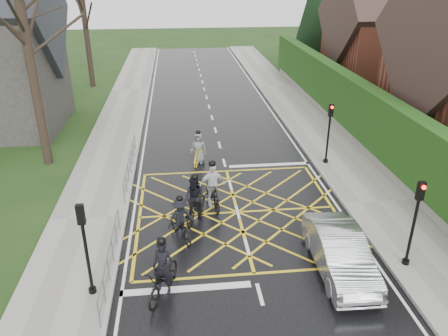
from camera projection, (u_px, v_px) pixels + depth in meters
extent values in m
plane|color=black|center=(238.00, 212.00, 17.98)|extent=(120.00, 120.00, 0.00)
cube|color=black|center=(238.00, 212.00, 17.98)|extent=(9.00, 80.00, 0.01)
cube|color=gray|center=(377.00, 203.00, 18.54)|extent=(3.00, 80.00, 0.15)
cube|color=gray|center=(88.00, 219.00, 17.35)|extent=(3.00, 80.00, 0.15)
cube|color=slate|center=(362.00, 143.00, 24.01)|extent=(0.50, 38.00, 0.70)
cube|color=black|center=(366.00, 113.00, 23.28)|extent=(0.90, 38.00, 2.80)
cube|color=brown|center=(392.00, 53.00, 34.43)|extent=(9.00, 8.00, 6.00)
cube|color=#362520|center=(398.00, 14.00, 33.21)|extent=(9.80, 8.80, 8.80)
cylinder|color=black|center=(311.00, 64.00, 42.25)|extent=(0.50, 0.50, 1.20)
cone|color=black|center=(315.00, 17.00, 40.41)|extent=(4.60, 4.60, 10.00)
cylinder|color=black|center=(29.00, 55.00, 20.19)|extent=(0.44, 0.44, 11.00)
cylinder|color=black|center=(49.00, 23.00, 27.10)|extent=(0.44, 0.44, 12.00)
cylinder|color=black|center=(85.00, 25.00, 34.81)|extent=(0.44, 0.44, 10.00)
cylinder|color=slate|center=(109.00, 249.00, 13.94)|extent=(0.05, 5.00, 0.05)
cylinder|color=slate|center=(111.00, 260.00, 14.13)|extent=(0.04, 5.00, 0.04)
cylinder|color=slate|center=(99.00, 318.00, 11.89)|extent=(0.04, 0.04, 1.00)
cylinder|color=slate|center=(119.00, 221.00, 16.41)|extent=(0.04, 0.04, 1.00)
cylinder|color=slate|center=(129.00, 157.00, 20.71)|extent=(0.05, 6.00, 0.05)
cylinder|color=slate|center=(130.00, 165.00, 20.90)|extent=(0.04, 6.00, 0.04)
cylinder|color=slate|center=(124.00, 196.00, 18.21)|extent=(0.04, 0.04, 1.00)
cylinder|color=slate|center=(135.00, 143.00, 23.62)|extent=(0.04, 0.04, 1.00)
cylinder|color=black|center=(328.00, 137.00, 21.64)|extent=(0.10, 0.10, 3.00)
cylinder|color=black|center=(325.00, 162.00, 22.21)|extent=(0.24, 0.24, 0.30)
cube|color=black|center=(331.00, 110.00, 21.06)|extent=(0.22, 0.16, 0.62)
sphere|color=#FF0C0C|center=(332.00, 107.00, 20.87)|extent=(0.14, 0.14, 0.14)
cylinder|color=black|center=(413.00, 229.00, 14.07)|extent=(0.10, 0.10, 3.00)
cylinder|color=black|center=(405.00, 263.00, 14.63)|extent=(0.24, 0.24, 0.30)
cube|color=black|center=(421.00, 191.00, 13.48)|extent=(0.22, 0.16, 0.62)
sphere|color=#FF0C0C|center=(424.00, 187.00, 13.29)|extent=(0.14, 0.14, 0.14)
cylinder|color=black|center=(87.00, 256.00, 12.78)|extent=(0.10, 0.10, 3.00)
cylinder|color=black|center=(93.00, 292.00, 13.35)|extent=(0.24, 0.24, 0.30)
cube|color=black|center=(81.00, 214.00, 12.20)|extent=(0.22, 0.16, 0.62)
sphere|color=#FF0C0C|center=(80.00, 207.00, 12.23)|extent=(0.14, 0.14, 0.14)
imported|color=black|center=(164.00, 279.00, 13.28)|extent=(1.46, 2.19, 1.09)
imported|color=black|center=(163.00, 267.00, 13.21)|extent=(0.79, 0.67, 1.85)
sphere|color=black|center=(161.00, 241.00, 12.82)|extent=(0.29, 0.29, 0.29)
imported|color=black|center=(196.00, 207.00, 17.17)|extent=(1.29, 2.07, 1.21)
imported|color=black|center=(195.00, 199.00, 17.13)|extent=(1.09, 0.99, 1.84)
sphere|color=black|center=(195.00, 177.00, 16.73)|extent=(0.29, 0.29, 0.29)
imported|color=black|center=(181.00, 227.00, 16.09)|extent=(1.27, 1.89, 0.94)
imported|color=black|center=(180.00, 218.00, 16.04)|extent=(1.18, 0.94, 1.59)
sphere|color=black|center=(180.00, 199.00, 15.70)|extent=(0.25, 0.25, 0.25)
imported|color=black|center=(213.00, 193.00, 18.16)|extent=(0.94, 2.14, 1.25)
imported|color=silver|center=(212.00, 185.00, 18.11)|extent=(1.18, 0.65, 1.91)
sphere|color=black|center=(212.00, 164.00, 17.70)|extent=(0.30, 0.30, 0.30)
imported|color=gold|center=(199.00, 155.00, 22.25)|extent=(1.12, 1.93, 0.96)
imported|color=slate|center=(199.00, 148.00, 22.20)|extent=(0.91, 0.72, 1.63)
sphere|color=black|center=(198.00, 133.00, 21.85)|extent=(0.26, 0.26, 0.26)
imported|color=#B7B9BE|center=(340.00, 253.00, 14.26)|extent=(1.60, 4.32, 1.41)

